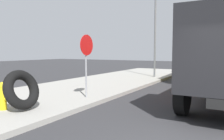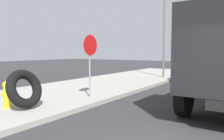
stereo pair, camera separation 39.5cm
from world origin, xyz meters
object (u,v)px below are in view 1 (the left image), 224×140
Objects in this scene: street_light_pole at (155,30)px; dump_truck_yellow at (207,55)px; fire_hydrant at (3,95)px; stop_sign at (86,54)px; loose_tire at (22,90)px.

dump_truck_yellow is at bearing -64.89° from street_light_pole.
street_light_pole is (10.56, -0.91, 2.69)m from fire_hydrant.
stop_sign is at bearing -179.06° from street_light_pole.
fire_hydrant is 0.12× the size of dump_truck_yellow.
dump_truck_yellow is 3.82m from street_light_pole.
street_light_pole reaches higher than dump_truck_yellow.
street_light_pole is (10.32, -0.39, 2.52)m from loose_tire.
fire_hydrant is 10.93m from street_light_pole.
loose_tire is 0.19× the size of street_light_pole.
fire_hydrant is 0.69× the size of loose_tire.
loose_tire is (0.24, -0.52, 0.17)m from fire_hydrant.
dump_truck_yellow reaches higher than fire_hydrant.
street_light_pole reaches higher than fire_hydrant.
stop_sign reaches higher than loose_tire.
fire_hydrant is 12.71m from dump_truck_yellow.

